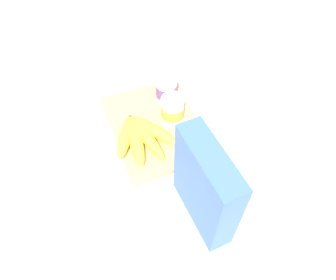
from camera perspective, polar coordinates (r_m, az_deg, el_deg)
The scene contains 6 objects.
ground_plane at distance 1.00m, azimuth -2.18°, elevation 1.99°, with size 2.40×2.40×0.00m, color silver.
cutting_board at distance 1.00m, azimuth -2.20°, elevation 2.38°, with size 0.34×0.25×0.02m, color tan.
cereal_box at distance 0.75m, azimuth 6.52°, elevation -8.23°, with size 0.20×0.06×0.25m, color #4770B7.
yogurt_cup_front at distance 1.02m, azimuth -0.30°, elevation 8.84°, with size 0.07×0.07×0.09m.
yogurt_cup_back at distance 0.97m, azimuth 0.84°, elevation 5.26°, with size 0.07×0.07×0.09m.
banana_bunch at distance 0.94m, azimuth -4.86°, elevation 0.67°, with size 0.19×0.20×0.04m.
Camera 1 is at (0.60, -0.19, 0.78)m, focal length 35.06 mm.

